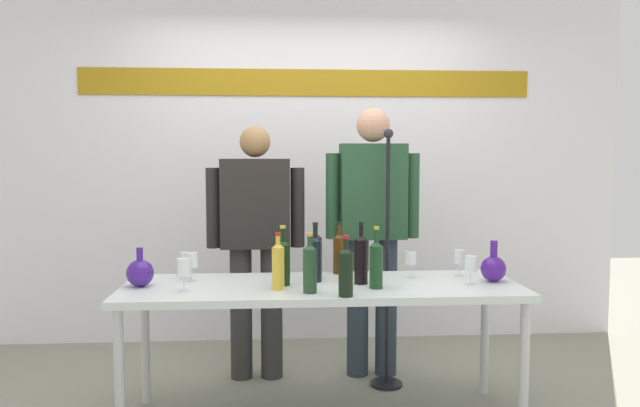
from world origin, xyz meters
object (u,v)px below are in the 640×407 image
Objects in this scene: decanter_blue_left at (140,272)px; wine_bottle_2 at (361,258)px; presenter_right at (372,223)px; wine_glass_right_2 at (471,264)px; display_table at (322,295)px; wine_glass_left_0 at (192,260)px; wine_bottle_3 at (376,263)px; wine_glass_right_0 at (459,257)px; presenter_left at (256,235)px; wine_glass_right_1 at (410,258)px; microphone_stand at (387,300)px; decanter_blue_right at (493,268)px; wine_bottle_8 at (283,261)px; wine_glass_left_2 at (184,268)px; wine_bottle_6 at (316,254)px; wine_bottle_7 at (346,270)px; wine_glass_left_1 at (185,261)px; wine_bottle_4 at (278,265)px; wine_bottle_5 at (339,252)px; wine_bottle_1 at (310,267)px; wine_bottle_0 at (315,257)px.

decanter_blue_left is 1.18m from wine_bottle_2.
presenter_right is 11.20× the size of wine_glass_right_2.
wine_glass_left_0 is at bearing 169.75° from display_table.
wine_bottle_3 is 2.14× the size of wine_glass_right_0.
presenter_left is 10.68× the size of wine_glass_right_1.
microphone_stand is (0.16, 0.58, -0.34)m from wine_bottle_3.
wine_glass_right_0 is (0.43, -0.50, -0.15)m from presenter_right.
decanter_blue_right is 1.16m from wine_bottle_8.
wine_glass_left_2 is at bearing 179.87° from wine_bottle_3.
wine_bottle_8 is (-0.19, -0.19, -0.00)m from wine_bottle_6.
microphone_stand reaches higher than display_table.
presenter_right is 0.57m from wine_glass_right_1.
wine_bottle_6 reaches higher than wine_glass_right_2.
wine_bottle_7 reaches higher than wine_glass_left_1.
microphone_stand is (-0.51, 0.45, -0.28)m from decanter_blue_right.
wine_bottle_4 is 0.93× the size of wine_bottle_8.
display_table is 7.18× the size of wine_bottle_4.
wine_bottle_6 is at bearing -141.85° from wine_bottle_5.
wine_bottle_3 is (1.24, -0.13, 0.06)m from decanter_blue_left.
decanter_blue_left is 0.68× the size of wine_bottle_5.
wine_bottle_1 is at bearing -28.48° from wine_bottle_4.
wine_bottle_8 reaches higher than wine_glass_right_2.
wine_bottle_3 is at bearing -132.65° from wine_glass_right_1.
decanter_blue_left reaches higher than wine_glass_left_1.
wine_bottle_4 reaches higher than decanter_blue_right.
microphone_stand reaches higher than wine_bottle_3.
decanter_blue_left is 0.13× the size of microphone_stand.
wine_bottle_2 reaches higher than wine_glass_left_2.
display_table is 0.74m from wine_glass_left_0.
wine_bottle_7 is (0.33, -0.18, 0.00)m from wine_bottle_4.
wine_bottle_2 is at bearing 117.72° from wine_bottle_3.
wine_glass_left_1 is at bearing -158.10° from presenter_right.
wine_glass_left_0 is at bearing 152.36° from wine_bottle_1.
wine_bottle_4 is 0.97× the size of wine_bottle_6.
wine_bottle_5 is at bearing -152.31° from microphone_stand.
wine_glass_left_1 is at bearing -129.90° from presenter_left.
presenter_left reaches higher than decanter_blue_left.
presenter_left reaches higher than wine_bottle_1.
display_table is at bearing 175.61° from wine_glass_right_2.
wine_bottle_3 is (-0.67, -0.13, 0.06)m from decanter_blue_right.
wine_bottle_2 is at bearing -164.32° from wine_glass_right_0.
display_table is 7.01× the size of wine_bottle_1.
wine_bottle_0 is at bearing -10.91° from wine_glass_left_1.
wine_bottle_7 is (0.10, -0.29, 0.19)m from display_table.
wine_glass_left_2 is at bearing -179.89° from wine_bottle_4.
presenter_right reaches higher than display_table.
presenter_right is at bearing 62.59° from wine_bottle_1.
wine_bottle_4 is 0.98× the size of wine_bottle_7.
wine_bottle_2 is at bearing -48.58° from presenter_left.
wine_glass_left_1 is at bearing 149.40° from wine_bottle_7.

